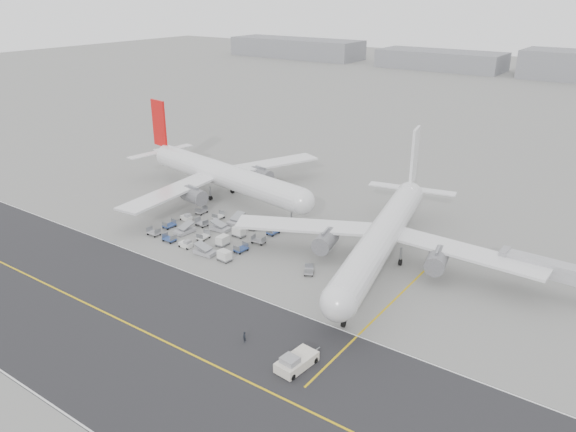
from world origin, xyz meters
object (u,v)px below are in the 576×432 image
Objects in this scene: airliner_a at (221,174)px; jet_bridge at (549,271)px; ground_crew_a at (244,337)px; airliner_b at (384,234)px; pushback_tug at (296,362)px.

airliner_a is 3.62× the size of jet_bridge.
ground_crew_a is (-29.42, -36.34, -3.11)m from jet_bridge.
jet_bridge is (68.61, -3.70, -1.46)m from airliner_a.
airliner_b is at bearing -92.13° from airliner_a.
airliner_b reaches higher than ground_crew_a.
pushback_tug is at bearing 15.42° from ground_crew_a.
ground_crew_a is at bearing -128.31° from jet_bridge.
airliner_b is 3.54× the size of jet_bridge.
ground_crew_a is (-4.36, -31.32, -4.49)m from airliner_b.
airliner_b is (43.55, -8.72, -0.08)m from airliner_a.
ground_crew_a is at bearing -177.81° from pushback_tug.
jet_bridge is 9.42× the size of ground_crew_a.
ground_crew_a is at bearing -126.43° from airliner_a.
jet_bridge reaches higher than ground_crew_a.
ground_crew_a is at bearing -110.13° from airliner_b.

